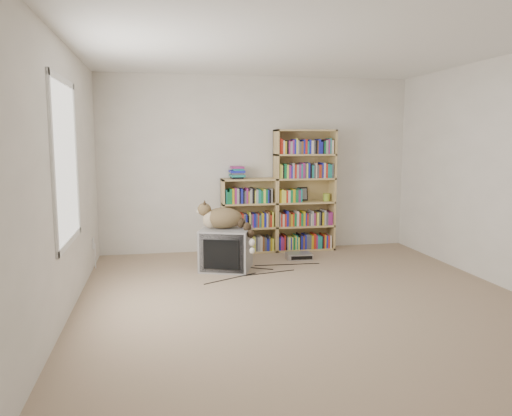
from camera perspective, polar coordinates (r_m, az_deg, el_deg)
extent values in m
cube|color=tan|center=(5.06, 5.85, -10.70)|extent=(4.50, 5.00, 0.01)
cube|color=silver|center=(7.23, 0.22, 5.01)|extent=(4.50, 0.02, 2.50)
cube|color=silver|center=(2.54, 22.79, -0.73)|extent=(4.50, 0.02, 2.50)
cube|color=silver|center=(4.68, -21.37, 2.96)|extent=(0.02, 5.00, 2.50)
cube|color=white|center=(4.88, 6.27, 18.36)|extent=(4.50, 5.00, 0.02)
cube|color=white|center=(4.86, -20.91, 4.92)|extent=(0.02, 1.22, 1.52)
cube|color=gray|center=(6.23, -3.44, -4.69)|extent=(0.73, 0.70, 0.51)
cube|color=black|center=(5.99, -3.95, -5.20)|extent=(0.52, 0.21, 0.47)
cube|color=black|center=(5.97, -3.98, -5.34)|extent=(0.41, 0.16, 0.36)
cube|color=black|center=(6.34, -3.22, -4.56)|extent=(0.43, 0.39, 0.31)
ellipsoid|color=#362616|center=(6.18, -3.78, -1.16)|extent=(0.50, 0.35, 0.26)
ellipsoid|color=#362616|center=(6.19, -2.64, -1.23)|extent=(0.24, 0.26, 0.19)
ellipsoid|color=#C1A98C|center=(6.16, -5.25, -1.30)|extent=(0.20, 0.20, 0.22)
ellipsoid|color=#362616|center=(6.15, -5.94, -0.16)|extent=(0.18, 0.17, 0.16)
sphere|color=beige|center=(6.15, -6.54, -0.39)|extent=(0.07, 0.07, 0.07)
cone|color=black|center=(6.10, -5.90, 0.49)|extent=(0.07, 0.08, 0.08)
cone|color=black|center=(6.20, -5.90, 0.60)|extent=(0.07, 0.08, 0.08)
cube|color=tan|center=(7.16, 2.29, 1.95)|extent=(0.03, 0.30, 1.75)
cube|color=tan|center=(7.40, 8.71, 2.06)|extent=(0.02, 0.30, 1.75)
cube|color=tan|center=(7.40, 5.25, 2.11)|extent=(0.87, 0.03, 1.75)
cube|color=tan|center=(7.23, 5.64, 8.81)|extent=(0.87, 0.30, 0.02)
cube|color=tan|center=(7.40, 5.47, -4.64)|extent=(0.87, 0.30, 0.03)
cube|color=tan|center=(7.33, 5.50, -2.01)|extent=(0.87, 0.30, 0.03)
cube|color=tan|center=(7.28, 5.54, 0.66)|extent=(0.87, 0.30, 0.02)
cube|color=tan|center=(7.25, 5.57, 3.36)|extent=(0.87, 0.30, 0.02)
cube|color=tan|center=(7.23, 5.61, 6.08)|extent=(0.87, 0.30, 0.02)
cube|color=red|center=(7.38, 5.48, -3.82)|extent=(0.79, 0.24, 0.19)
cube|color=#1B21B4|center=(7.32, 5.51, -1.18)|extent=(0.79, 0.24, 0.19)
cube|color=#14713D|center=(7.27, 5.55, 1.50)|extent=(0.79, 0.24, 0.19)
cube|color=beige|center=(7.24, 5.58, 4.21)|extent=(0.79, 0.24, 0.19)
cube|color=black|center=(7.23, 5.62, 6.93)|extent=(0.79, 0.24, 0.19)
cube|color=tan|center=(7.06, -3.81, -0.95)|extent=(0.02, 0.30, 1.06)
cube|color=tan|center=(7.19, 2.09, -0.78)|extent=(0.03, 0.30, 1.06)
cube|color=tan|center=(7.25, -1.02, -0.71)|extent=(0.77, 0.03, 1.06)
cube|color=tan|center=(7.06, -0.84, 3.29)|extent=(0.77, 0.30, 0.02)
cube|color=tan|center=(7.21, -0.82, -4.93)|extent=(0.77, 0.30, 0.03)
cube|color=tan|center=(7.15, -0.83, -2.23)|extent=(0.77, 0.30, 0.03)
cube|color=tan|center=(7.10, -0.83, 0.51)|extent=(0.77, 0.30, 0.02)
cube|color=red|center=(7.19, -0.82, -4.09)|extent=(0.69, 0.24, 0.19)
cube|color=#1B21B4|center=(7.13, -0.83, -1.38)|extent=(0.69, 0.24, 0.19)
cube|color=#14713D|center=(7.08, -0.83, 1.37)|extent=(0.69, 0.24, 0.19)
cube|color=red|center=(7.03, -2.17, 4.08)|extent=(0.21, 0.27, 0.17)
cylinder|color=#93B233|center=(7.38, 8.03, 1.24)|extent=(0.10, 0.10, 0.11)
cube|color=black|center=(7.37, 5.34, 1.62)|extent=(0.15, 0.05, 0.20)
cube|color=#AEAEB3|center=(6.82, 4.93, -5.48)|extent=(0.35, 0.26, 0.08)
cube|color=silver|center=(6.56, -18.11, -3.87)|extent=(0.01, 0.08, 0.13)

